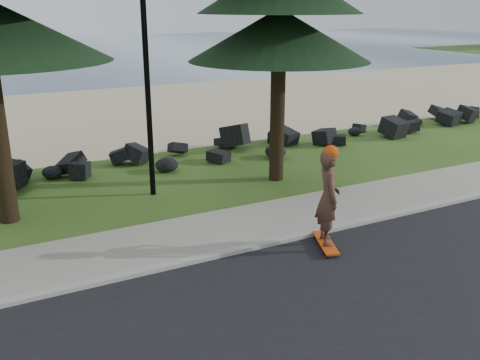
{
  "coord_description": "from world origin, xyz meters",
  "views": [
    {
      "loc": [
        -4.05,
        -9.5,
        4.71
      ],
      "look_at": [
        0.89,
        0.0,
        1.19
      ],
      "focal_mm": 40.0,
      "sensor_mm": 36.0,
      "label": 1
    }
  ],
  "objects": [
    {
      "name": "skateboarder",
      "position": [
        2.07,
        -1.51,
        1.07
      ],
      "size": [
        0.68,
        1.17,
        2.13
      ],
      "rotation": [
        0.0,
        0.0,
        1.2
      ],
      "color": "#D2450C",
      "rests_on": "ground"
    },
    {
      "name": "seawall_boulders",
      "position": [
        0.0,
        5.6,
        0.0
      ],
      "size": [
        60.0,
        2.4,
        1.1
      ],
      "primitive_type": null,
      "color": "black",
      "rests_on": "ground"
    },
    {
      "name": "ground",
      "position": [
        0.0,
        0.0,
        0.0
      ],
      "size": [
        160.0,
        160.0,
        0.0
      ],
      "primitive_type": "plane",
      "color": "#334E18",
      "rests_on": "ground"
    },
    {
      "name": "beach_sand",
      "position": [
        0.0,
        14.5,
        0.01
      ],
      "size": [
        160.0,
        15.0,
        0.01
      ],
      "primitive_type": "cube",
      "color": "tan",
      "rests_on": "ground"
    },
    {
      "name": "road",
      "position": [
        0.0,
        -4.5,
        0.01
      ],
      "size": [
        160.0,
        7.0,
        0.02
      ],
      "primitive_type": "cube",
      "color": "black",
      "rests_on": "ground"
    },
    {
      "name": "ocean",
      "position": [
        0.0,
        51.0,
        0.0
      ],
      "size": [
        160.0,
        58.0,
        0.01
      ],
      "primitive_type": "cube",
      "color": "#2F435B",
      "rests_on": "ground"
    },
    {
      "name": "lamp_post",
      "position": [
        0.0,
        3.2,
        4.13
      ],
      "size": [
        0.25,
        0.14,
        8.14
      ],
      "color": "black",
      "rests_on": "ground"
    },
    {
      "name": "kerb",
      "position": [
        0.0,
        -0.9,
        0.05
      ],
      "size": [
        160.0,
        0.2,
        0.1
      ],
      "primitive_type": "cube",
      "color": "#ABA39A",
      "rests_on": "ground"
    },
    {
      "name": "sidewalk",
      "position": [
        0.0,
        0.2,
        0.04
      ],
      "size": [
        160.0,
        2.0,
        0.08
      ],
      "primitive_type": "cube",
      "color": "gray",
      "rests_on": "ground"
    }
  ]
}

